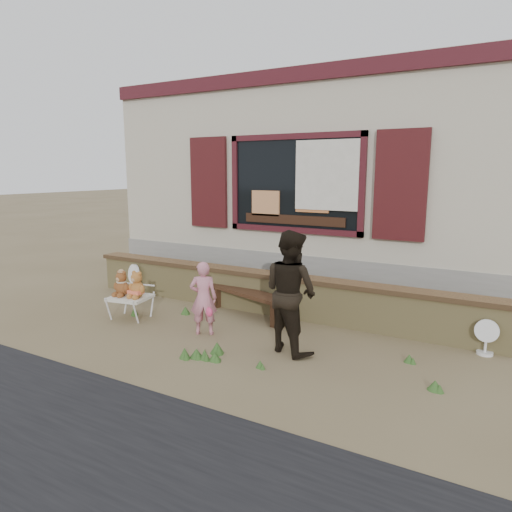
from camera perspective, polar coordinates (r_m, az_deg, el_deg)
The scene contains 12 objects.
ground at distance 6.68m, azimuth -2.56°, elevation -9.29°, with size 80.00×80.00×0.00m, color brown.
shopfront at distance 10.37m, azimuth 10.74°, elevation 8.90°, with size 8.04×5.13×4.00m.
brick_wall at distance 7.41m, azimuth 1.52°, elevation -4.52°, with size 7.10×0.36×0.67m.
bench at distance 7.27m, azimuth -0.97°, elevation -5.22°, with size 1.58×0.78×0.40m.
folding_chair at distance 7.38m, azimuth -15.44°, elevation -5.12°, with size 0.65×0.60×0.36m.
teddy_bear_left at distance 7.40m, azimuth -16.42°, elevation -3.24°, with size 0.29×0.26×0.40m, color brown, non-canonical shape.
teddy_bear_right at distance 7.24m, azimuth -14.63°, elevation -3.39°, with size 0.31×0.27×0.42m, color #955D29, non-canonical shape.
child at distance 6.44m, azimuth -6.59°, elevation -5.25°, with size 0.38×0.25×1.04m, color pink.
adult at distance 5.76m, azimuth 4.34°, elevation -4.46°, with size 0.76×0.59×1.56m, color black.
fan_left at distance 8.83m, azimuth -14.83°, elevation -2.78°, with size 0.36×0.24×0.56m.
fan_right at distance 6.46m, azimuth 26.84°, elevation -9.00°, with size 0.29×0.20×0.47m.
grass_tufts at distance 5.98m, azimuth -3.18°, elevation -11.12°, with size 4.71×1.56×0.15m.
Camera 1 is at (3.34, -5.33, 2.27)m, focal length 32.00 mm.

